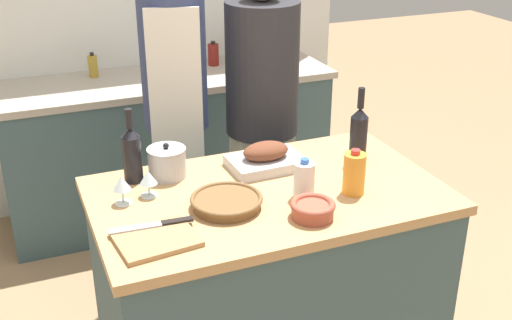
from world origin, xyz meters
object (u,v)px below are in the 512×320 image
at_px(person_cook_aproned, 175,98).
at_px(wine_glass_left, 122,184).
at_px(condiment_bottle_tall, 93,66).
at_px(milk_jug, 304,180).
at_px(stand_mixer, 247,46).
at_px(wine_bottle_green, 132,153).
at_px(wine_glass_right, 148,178).
at_px(condiment_bottle_extra, 278,45).
at_px(mixing_bowl, 313,209).
at_px(cutting_board, 156,239).
at_px(person_cook_guest, 262,110).
at_px(knife_chef, 155,225).
at_px(juice_jug, 354,173).
at_px(condiment_bottle_short, 213,54).
at_px(roasting_pan, 266,158).
at_px(stock_pot, 167,162).
at_px(wicker_basket, 227,201).
at_px(wine_bottle_dark, 359,134).

bearing_deg(person_cook_aproned, wine_glass_left, -105.16).
distance_m(wine_glass_left, condiment_bottle_tall, 1.60).
bearing_deg(condiment_bottle_tall, milk_jug, -74.74).
xyz_separation_m(stand_mixer, condiment_bottle_tall, (-0.91, 0.13, -0.06)).
relative_size(wine_bottle_green, condiment_bottle_tall, 2.09).
relative_size(wine_glass_right, condiment_bottle_extra, 0.64).
distance_m(mixing_bowl, stand_mixer, 1.88).
distance_m(cutting_board, person_cook_guest, 1.25).
bearing_deg(knife_chef, stand_mixer, 59.28).
bearing_deg(juice_jug, cutting_board, -175.71).
bearing_deg(condiment_bottle_tall, person_cook_aproned, -73.13).
relative_size(wine_bottle_green, condiment_bottle_short, 2.01).
height_order(wine_bottle_green, person_cook_aproned, person_cook_aproned).
height_order(roasting_pan, condiment_bottle_extra, condiment_bottle_extra).
distance_m(juice_jug, person_cook_guest, 0.91).
xyz_separation_m(stand_mixer, person_cook_guest, (-0.23, -0.79, -0.12)).
height_order(wine_glass_left, knife_chef, wine_glass_left).
xyz_separation_m(stock_pot, milk_jug, (0.43, -0.37, 0.01)).
distance_m(condiment_bottle_short, person_cook_guest, 0.90).
bearing_deg(person_cook_aproned, condiment_bottle_extra, 56.89).
distance_m(cutting_board, mixing_bowl, 0.56).
xyz_separation_m(wine_glass_left, wine_glass_right, (0.10, 0.02, -0.00)).
bearing_deg(juice_jug, person_cook_aproned, 113.29).
distance_m(wicker_basket, juice_jug, 0.50).
distance_m(cutting_board, wine_bottle_dark, 0.99).
xyz_separation_m(milk_jug, knife_chef, (-0.58, -0.02, -0.05)).
bearing_deg(knife_chef, juice_jug, -1.08).
xyz_separation_m(roasting_pan, milk_jug, (0.03, -0.30, 0.03)).
height_order(stand_mixer, person_cook_guest, person_cook_guest).
xyz_separation_m(wine_bottle_green, wine_glass_left, (-0.08, -0.18, -0.04)).
bearing_deg(wine_bottle_dark, stand_mixer, 86.92).
distance_m(stand_mixer, condiment_bottle_tall, 0.93).
xyz_separation_m(wine_bottle_green, person_cook_guest, (0.76, 0.49, -0.09)).
xyz_separation_m(wicker_basket, person_cook_guest, (0.49, 0.84, 0.00)).
bearing_deg(person_cook_guest, stock_pot, -138.33).
bearing_deg(wine_glass_left, condiment_bottle_tall, 84.56).
relative_size(mixing_bowl, condiment_bottle_tall, 1.12).
distance_m(milk_jug, stand_mixer, 1.72).
bearing_deg(stand_mixer, condiment_bottle_short, 151.88).
distance_m(roasting_pan, condiment_bottle_tall, 1.57).
xyz_separation_m(wine_glass_right, stand_mixer, (0.96, 1.44, 0.07)).
distance_m(condiment_bottle_extra, person_cook_guest, 1.05).
bearing_deg(wine_glass_left, juice_jug, -16.47).
relative_size(cutting_board, wine_bottle_green, 0.93).
height_order(wicker_basket, person_cook_aproned, person_cook_aproned).
relative_size(wine_bottle_dark, person_cook_guest, 0.20).
relative_size(stock_pot, person_cook_guest, 0.10).
bearing_deg(mixing_bowl, condiment_bottle_extra, 69.44).
xyz_separation_m(knife_chef, condiment_bottle_extra, (1.27, 1.82, 0.08)).
relative_size(cutting_board, condiment_bottle_extra, 1.68).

